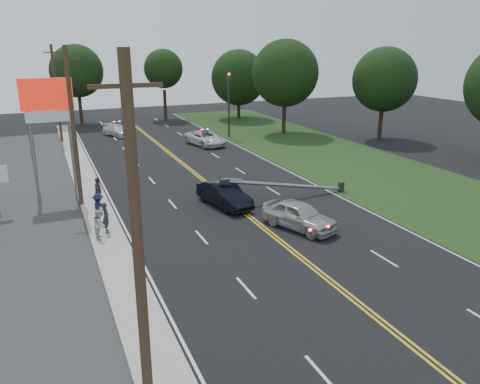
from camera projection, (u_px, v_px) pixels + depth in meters
name	position (u px, v px, depth m)	size (l,w,h in m)	color
ground	(298.00, 255.00, 23.29)	(120.00, 120.00, 0.00)	black
sidewalk	(98.00, 213.00, 28.90)	(1.80, 70.00, 0.12)	#A7A397
grass_verge	(383.00, 176.00, 37.09)	(12.00, 80.00, 0.01)	#183414
centerline_yellow	(225.00, 197.00, 32.05)	(0.36, 80.00, 0.00)	gold
pylon_sign	(48.00, 110.00, 29.82)	(3.20, 0.35, 8.00)	gray
traffic_signal	(229.00, 99.00, 51.41)	(0.28, 0.41, 7.05)	#2D2D30
fallen_streetlight	(293.00, 185.00, 31.59)	(9.36, 0.44, 1.91)	#2D2D30
utility_pole_near	(139.00, 259.00, 11.30)	(1.60, 0.28, 10.00)	#382619
utility_pole_mid	(73.00, 128.00, 28.83)	(1.60, 0.28, 10.00)	#382619
utility_pole_far	(57.00, 94.00, 48.12)	(1.60, 0.28, 10.00)	#382619
tree_6	(77.00, 71.00, 59.20)	(6.63, 6.63, 10.04)	black
tree_7	(163.00, 69.00, 63.31)	(5.24, 5.24, 9.41)	black
tree_8	(239.00, 78.00, 64.31)	(7.56, 7.56, 9.35)	black
tree_9	(285.00, 73.00, 52.92)	(7.54, 7.54, 10.61)	black
tree_13	(384.00, 80.00, 49.61)	(6.77, 6.77, 9.79)	black
crashed_sedan	(224.00, 194.00, 30.15)	(1.62, 4.64, 1.53)	black
waiting_sedan	(299.00, 215.00, 26.45)	(1.85, 4.60, 1.57)	#A8ACB1
emergency_a	(205.00, 138.00, 48.24)	(2.40, 5.21, 1.45)	silver
emergency_b	(117.00, 130.00, 53.08)	(1.76, 4.33, 1.26)	silver
bystander_a	(106.00, 217.00, 25.63)	(0.62, 0.41, 1.70)	#282930
bystander_b	(100.00, 224.00, 24.81)	(0.77, 0.60, 1.59)	silver
bystander_c	(99.00, 208.00, 26.99)	(1.13, 0.65, 1.75)	#191F3F
bystander_d	(98.00, 192.00, 29.68)	(1.12, 0.46, 1.91)	#544543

